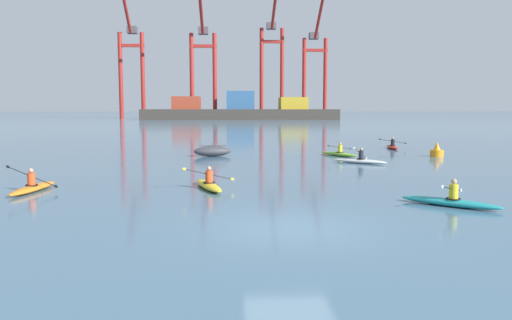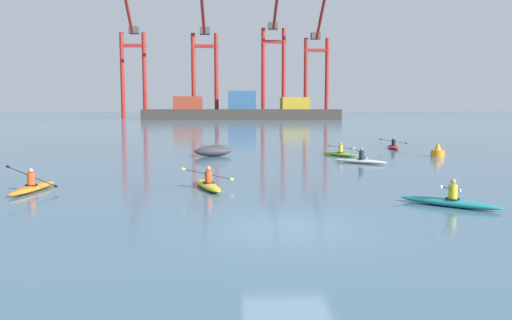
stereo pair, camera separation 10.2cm
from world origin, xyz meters
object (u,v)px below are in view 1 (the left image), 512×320
(kayak_teal, at_px, (451,201))
(kayak_lime, at_px, (339,154))
(kayak_orange, at_px, (33,187))
(gantry_crane_east_mid, at_px, (272,57))
(gantry_crane_west, at_px, (131,60))
(kayak_white, at_px, (360,160))
(gantry_crane_west_mid, at_px, (203,59))
(container_barge, at_px, (240,111))
(kayak_red, at_px, (392,147))
(gantry_crane_east, at_px, (315,63))
(channel_buoy, at_px, (437,151))
(capsized_dinghy, at_px, (213,151))
(kayak_yellow, at_px, (209,185))

(kayak_teal, distance_m, kayak_lime, 17.78)
(kayak_orange, bearing_deg, gantry_crane_east_mid, 80.99)
(gantry_crane_west, xyz_separation_m, gantry_crane_east_mid, (41.36, 5.86, 1.76))
(kayak_white, bearing_deg, gantry_crane_west_mid, 97.40)
(container_barge, xyz_separation_m, kayak_teal, (4.35, -123.46, -2.23))
(kayak_red, distance_m, kayak_orange, 29.02)
(gantry_crane_east_mid, distance_m, gantry_crane_east, 13.52)
(channel_buoy, bearing_deg, kayak_white, -148.94)
(gantry_crane_west, height_order, kayak_lime, gantry_crane_west)
(capsized_dinghy, bearing_deg, kayak_yellow, -88.90)
(gantry_crane_east_mid, relative_size, channel_buoy, 37.31)
(capsized_dinghy, distance_m, channel_buoy, 15.43)
(gantry_crane_east_mid, distance_m, kayak_white, 126.32)
(capsized_dinghy, relative_size, kayak_lime, 0.86)
(container_barge, distance_m, channel_buoy, 106.99)
(gantry_crane_west_mid, bearing_deg, kayak_yellow, -87.12)
(kayak_white, xyz_separation_m, kayak_lime, (-0.24, 4.57, 0.00))
(kayak_orange, bearing_deg, container_barge, 84.71)
(capsized_dinghy, xyz_separation_m, kayak_orange, (-6.75, -14.21, -0.18))
(gantry_crane_east_mid, bearing_deg, kayak_lime, -92.74)
(gantry_crane_east_mid, distance_m, kayak_red, 115.88)
(gantry_crane_east_mid, distance_m, kayak_orange, 137.11)
(capsized_dinghy, bearing_deg, kayak_lime, -1.96)
(kayak_teal, height_order, kayak_yellow, same)
(gantry_crane_east, relative_size, kayak_white, 11.45)
(channel_buoy, bearing_deg, kayak_teal, -111.53)
(container_barge, distance_m, gantry_crane_west, 35.47)
(kayak_red, relative_size, kayak_lime, 1.07)
(gantry_crane_east, distance_m, capsized_dinghy, 125.10)
(kayak_red, distance_m, kayak_lime, 8.19)
(channel_buoy, distance_m, kayak_lime, 6.66)
(kayak_red, bearing_deg, kayak_lime, -134.14)
(container_barge, bearing_deg, gantry_crane_west, 164.34)
(gantry_crane_west_mid, xyz_separation_m, capsized_dinghy, (6.00, -110.65, -16.59))
(gantry_crane_west, xyz_separation_m, capsized_dinghy, (26.84, -114.11, -16.58))
(gantry_crane_east_mid, relative_size, kayak_teal, 12.65)
(capsized_dinghy, bearing_deg, kayak_white, -28.38)
(container_barge, distance_m, kayak_teal, 123.55)
(kayak_teal, xyz_separation_m, kayak_yellow, (-8.40, 4.18, -0.00))
(container_barge, relative_size, kayak_white, 17.46)
(kayak_teal, bearing_deg, gantry_crane_west, 105.03)
(gantry_crane_east, xyz_separation_m, kayak_teal, (-19.25, -138.89, -16.84))
(kayak_white, bearing_deg, container_barge, 92.44)
(kayak_teal, relative_size, kayak_yellow, 0.86)
(container_barge, bearing_deg, kayak_white, -87.56)
(gantry_crane_west, xyz_separation_m, kayak_red, (41.32, -108.53, -16.76))
(capsized_dinghy, height_order, kayak_orange, kayak_orange)
(gantry_crane_west_mid, distance_m, gantry_crane_east_mid, 22.60)
(gantry_crane_east, height_order, kayak_red, gantry_crane_east)
(capsized_dinghy, xyz_separation_m, kayak_lime, (8.77, -0.30, -0.18))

